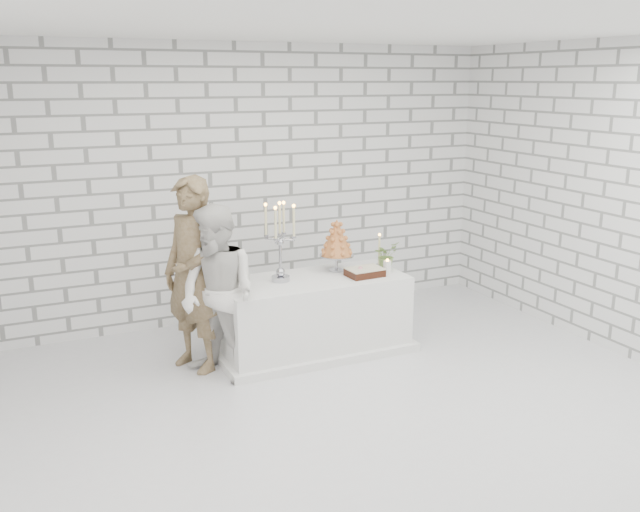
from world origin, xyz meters
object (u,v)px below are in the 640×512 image
(cake_table, at_px, (313,315))
(groom, at_px, (193,275))
(candelabra, at_px, (280,242))
(croquembouche, at_px, (337,245))
(bride, at_px, (218,294))

(cake_table, relative_size, groom, 1.00)
(cake_table, bearing_deg, candelabra, 171.43)
(groom, relative_size, candelabra, 2.34)
(croquembouche, bearing_deg, candelabra, -171.60)
(cake_table, xyz_separation_m, croquembouche, (0.32, 0.14, 0.64))
(cake_table, height_order, candelabra, candelabra)
(cake_table, height_order, croquembouche, croquembouche)
(croquembouche, bearing_deg, bride, -164.33)
(groom, xyz_separation_m, candelabra, (0.83, -0.05, 0.24))
(bride, height_order, croquembouche, bride)
(cake_table, height_order, groom, groom)
(groom, relative_size, bride, 1.14)
(candelabra, distance_m, croquembouche, 0.66)
(cake_table, xyz_separation_m, bride, (-1.01, -0.23, 0.41))
(bride, bearing_deg, groom, 175.02)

